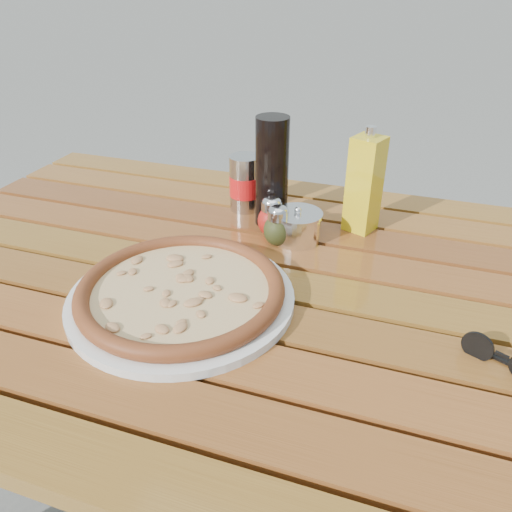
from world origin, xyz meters
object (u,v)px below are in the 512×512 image
(oregano_shaker, at_px, (278,226))
(soda_can, at_px, (245,184))
(plate, at_px, (182,298))
(sunglasses, at_px, (502,358))
(table, at_px, (252,312))
(olive_oil_cruet, at_px, (364,184))
(parmesan_tin, at_px, (297,226))
(dark_bottle, at_px, (272,172))
(pizza, at_px, (181,290))
(pepper_shaker, at_px, (271,217))

(oregano_shaker, distance_m, soda_can, 0.17)
(plate, height_order, soda_can, soda_can)
(sunglasses, bearing_deg, plate, -155.36)
(table, height_order, oregano_shaker, oregano_shaker)
(soda_can, height_order, sunglasses, soda_can)
(olive_oil_cruet, bearing_deg, parmesan_tin, -140.59)
(oregano_shaker, bearing_deg, soda_can, 130.83)
(oregano_shaker, bearing_deg, table, -93.59)
(oregano_shaker, bearing_deg, dark_bottle, 114.68)
(oregano_shaker, relative_size, parmesan_tin, 0.71)
(pizza, relative_size, pepper_shaker, 4.35)
(sunglasses, bearing_deg, oregano_shaker, 173.40)
(pizza, distance_m, oregano_shaker, 0.25)
(oregano_shaker, xyz_separation_m, olive_oil_cruet, (0.14, 0.12, 0.06))
(table, bearing_deg, soda_can, 112.33)
(soda_can, relative_size, sunglasses, 1.11)
(table, distance_m, oregano_shaker, 0.17)
(pizza, height_order, olive_oil_cruet, olive_oil_cruet)
(oregano_shaker, xyz_separation_m, parmesan_tin, (0.03, 0.03, -0.01))
(pepper_shaker, distance_m, dark_bottle, 0.09)
(soda_can, distance_m, sunglasses, 0.61)
(plate, bearing_deg, dark_bottle, 80.75)
(pizza, relative_size, dark_bottle, 1.62)
(oregano_shaker, relative_size, sunglasses, 0.76)
(oregano_shaker, height_order, soda_can, soda_can)
(table, height_order, olive_oil_cruet, olive_oil_cruet)
(dark_bottle, bearing_deg, olive_oil_cruet, 9.72)
(table, relative_size, soda_can, 11.67)
(plate, relative_size, pizza, 1.01)
(pepper_shaker, bearing_deg, oregano_shaker, -55.65)
(dark_bottle, bearing_deg, plate, -99.25)
(soda_can, bearing_deg, pizza, -86.53)
(table, distance_m, sunglasses, 0.41)
(pizza, distance_m, dark_bottle, 0.33)
(olive_oil_cruet, height_order, parmesan_tin, olive_oil_cruet)
(table, distance_m, dark_bottle, 0.28)
(pepper_shaker, distance_m, parmesan_tin, 0.06)
(plate, xyz_separation_m, oregano_shaker, (0.09, 0.23, 0.03))
(plate, relative_size, oregano_shaker, 4.39)
(parmesan_tin, bearing_deg, olive_oil_cruet, 39.41)
(table, relative_size, parmesan_tin, 12.15)
(pizza, height_order, parmesan_tin, parmesan_tin)
(pizza, height_order, soda_can, soda_can)
(table, height_order, pepper_shaker, pepper_shaker)
(pizza, bearing_deg, table, 51.74)
(dark_bottle, relative_size, parmesan_tin, 1.91)
(soda_can, bearing_deg, parmesan_tin, -35.64)
(pizza, relative_size, sunglasses, 3.29)
(parmesan_tin, bearing_deg, pepper_shaker, 173.30)
(olive_oil_cruet, distance_m, sunglasses, 0.43)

